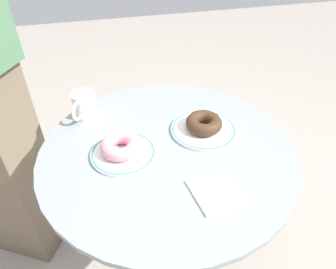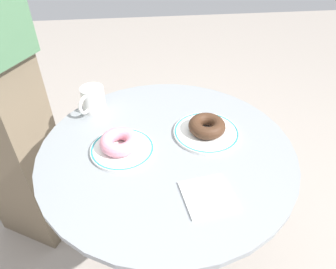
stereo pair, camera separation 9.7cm
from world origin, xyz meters
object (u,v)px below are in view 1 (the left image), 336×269
(coffee_mug, at_px, (84,105))
(plate_left, at_px, (123,153))
(donut_pink_frosted, at_px, (120,146))
(cafe_table, at_px, (168,195))
(donut_chocolate, at_px, (204,123))
(paper_napkin, at_px, (217,191))
(plate_right, at_px, (203,129))

(coffee_mug, bearing_deg, plate_left, -66.10)
(donut_pink_frosted, bearing_deg, plate_left, -29.71)
(cafe_table, xyz_separation_m, coffee_mug, (-0.24, 0.24, 0.27))
(donut_chocolate, height_order, coffee_mug, coffee_mug)
(donut_pink_frosted, height_order, paper_napkin, donut_pink_frosted)
(coffee_mug, bearing_deg, paper_napkin, -53.30)
(donut_pink_frosted, height_order, donut_chocolate, same)
(plate_right, height_order, coffee_mug, coffee_mug)
(cafe_table, distance_m, donut_chocolate, 0.30)
(donut_chocolate, height_order, paper_napkin, donut_chocolate)
(plate_left, bearing_deg, donut_chocolate, 10.99)
(plate_left, distance_m, donut_chocolate, 0.28)
(plate_left, relative_size, coffee_mug, 1.71)
(cafe_table, relative_size, paper_napkin, 6.18)
(donut_pink_frosted, bearing_deg, plate_right, 10.07)
(donut_chocolate, distance_m, coffee_mug, 0.42)
(plate_left, relative_size, paper_napkin, 1.53)
(cafe_table, relative_size, plate_left, 4.04)
(plate_left, distance_m, donut_pink_frosted, 0.03)
(plate_right, xyz_separation_m, coffee_mug, (-0.38, 0.18, 0.04))
(cafe_table, bearing_deg, paper_napkin, -66.53)
(paper_napkin, bearing_deg, cafe_table, 113.47)
(plate_left, relative_size, donut_pink_frosted, 1.62)
(paper_napkin, bearing_deg, coffee_mug, 126.70)
(cafe_table, bearing_deg, donut_chocolate, 23.09)
(plate_right, xyz_separation_m, donut_chocolate, (0.00, 0.00, 0.03))
(plate_left, distance_m, paper_napkin, 0.31)
(paper_napkin, relative_size, coffee_mug, 1.12)
(plate_right, relative_size, paper_napkin, 1.67)
(plate_right, bearing_deg, donut_chocolate, 90.00)
(plate_left, height_order, plate_right, same)
(cafe_table, distance_m, plate_right, 0.27)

